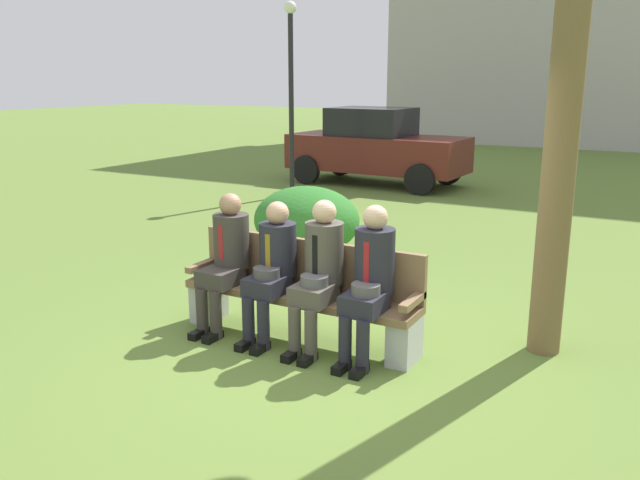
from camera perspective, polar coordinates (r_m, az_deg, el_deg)
The scene contains 9 objects.
ground_plane at distance 5.76m, azimuth -0.30°, elevation -9.99°, with size 80.00×80.00×0.00m, color #5A7530.
park_bench at distance 5.99m, azimuth -1.58°, elevation -4.55°, with size 2.27×0.44×0.90m.
seated_man_leftmost at distance 6.21m, azimuth -8.18°, elevation -1.25°, with size 0.34×0.72×1.29m.
seated_man_centerleft at distance 5.92m, azimuth -4.17°, elevation -2.10°, with size 0.34×0.72×1.26m.
seated_man_centerright at distance 5.67m, azimuth -0.07°, elevation -2.47°, with size 0.34×0.72×1.32m.
seated_man_rightmost at distance 5.47m, azimuth 4.37°, elevation -3.15°, with size 0.34×0.72×1.32m.
shrub_near_bench at distance 8.86m, azimuth -1.17°, elevation 1.75°, with size 1.46×1.34×0.91m, color #2D7227.
parked_car_near at distance 14.65m, azimuth 4.88°, elevation 8.11°, with size 3.96×1.84×1.68m.
street_lamp at distance 13.12m, azimuth -2.54°, elevation 13.76°, with size 0.24×0.24×3.74m.
Camera 1 is at (2.57, -4.59, 2.35)m, focal length 36.73 mm.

